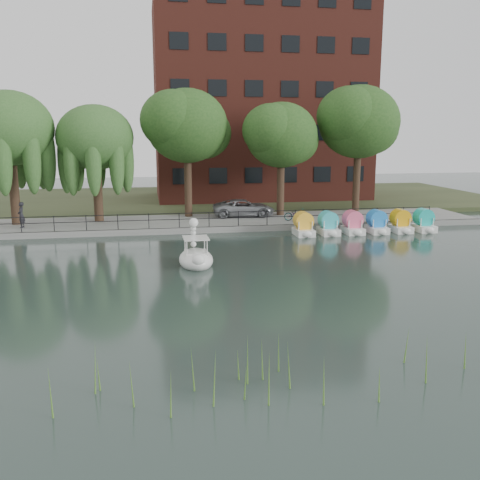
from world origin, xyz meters
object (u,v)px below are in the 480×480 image
object	(u,v)px
bicycle	(296,214)
swan_boat	(196,256)
pedestrian	(21,213)
minivan	(244,207)

from	to	relation	value
bicycle	swan_boat	world-z (taller)	swan_boat
pedestrian	swan_boat	bearing A→B (deg)	49.03
bicycle	pedestrian	world-z (taller)	pedestrian
swan_boat	bicycle	bearing A→B (deg)	50.86
minivan	swan_boat	distance (m)	13.77
minivan	bicycle	size ratio (longest dim) A/B	3.09
bicycle	swan_boat	xyz separation A→B (m)	(-8.15, -10.20, -0.40)
swan_boat	minivan	bearing A→B (deg)	69.00
pedestrian	swan_boat	xyz separation A→B (m)	(10.59, -10.57, -0.89)
minivan	pedestrian	bearing A→B (deg)	101.22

